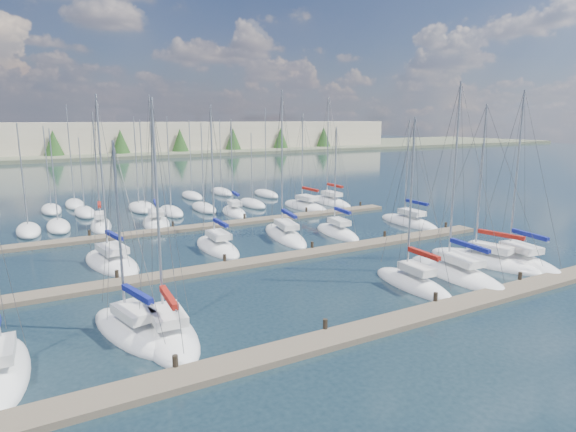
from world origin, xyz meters
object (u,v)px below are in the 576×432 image
sailboat_j (217,247)px  sailboat_o (156,223)px  sailboat_c (167,334)px  sailboat_e (455,273)px  sailboat_a (3,372)px  sailboat_m (409,222)px  sailboat_l (337,232)px  sailboat_r (330,202)px  sailboat_p (234,212)px  sailboat_b (131,331)px  sailboat_h (112,262)px  sailboat_g (516,261)px  sailboat_n (101,225)px  sailboat_q (305,206)px  sailboat_d (413,284)px  sailboat_k (285,235)px  sailboat_f (484,261)px

sailboat_j → sailboat_o: size_ratio=0.91×
sailboat_c → sailboat_e: 20.95m
sailboat_a → sailboat_m: sailboat_m is taller
sailboat_l → sailboat_r: bearing=63.4°
sailboat_p → sailboat_l: bearing=-64.0°
sailboat_o → sailboat_b: bearing=-96.4°
sailboat_l → sailboat_p: bearing=113.1°
sailboat_r → sailboat_h: sailboat_r is taller
sailboat_b → sailboat_g: bearing=-16.8°
sailboat_p → sailboat_e: sailboat_e is taller
sailboat_o → sailboat_c: bearing=-92.7°
sailboat_n → sailboat_q: size_ratio=1.00×
sailboat_n → sailboat_q: 24.41m
sailboat_m → sailboat_l: bearing=-178.5°
sailboat_o → sailboat_m: size_ratio=1.22×
sailboat_e → sailboat_g: bearing=4.2°
sailboat_l → sailboat_n: 24.65m
sailboat_d → sailboat_r: 32.73m
sailboat_a → sailboat_m: 40.34m
sailboat_c → sailboat_m: size_ratio=1.10×
sailboat_o → sailboat_k: sailboat_k is taller
sailboat_h → sailboat_b: bearing=-104.6°
sailboat_d → sailboat_b: 18.24m
sailboat_a → sailboat_c: bearing=4.4°
sailboat_j → sailboat_o: sailboat_o is taller
sailboat_a → sailboat_b: size_ratio=0.99×
sailboat_p → sailboat_h: sailboat_h is taller
sailboat_e → sailboat_b: 22.53m
sailboat_r → sailboat_h: bearing=-152.9°
sailboat_d → sailboat_c: bearing=-179.4°
sailboat_r → sailboat_k: sailboat_r is taller
sailboat_j → sailboat_f: sailboat_j is taller
sailboat_n → sailboat_g: (26.44, -29.53, -0.02)m
sailboat_b → sailboat_l: bearing=16.8°
sailboat_l → sailboat_c: bearing=-140.3°
sailboat_j → sailboat_m: (21.69, -0.57, -0.01)m
sailboat_k → sailboat_q: (9.73, 12.20, -0.02)m
sailboat_e → sailboat_h: bearing=150.1°
sailboat_g → sailboat_l: bearing=122.8°
sailboat_j → sailboat_n: bearing=118.5°
sailboat_h → sailboat_o: bearing=53.0°
sailboat_p → sailboat_g: (11.43, -29.36, -0.01)m
sailboat_l → sailboat_k: (-5.05, 1.52, 0.01)m
sailboat_j → sailboat_b: size_ratio=1.20×
sailboat_a → sailboat_e: size_ratio=0.75×
sailboat_e → sailboat_b: sailboat_e is taller
sailboat_d → sailboat_b: (-18.15, 1.75, -0.01)m
sailboat_a → sailboat_g: (34.91, -0.26, -0.00)m
sailboat_n → sailboat_g: size_ratio=0.90×
sailboat_d → sailboat_q: 29.83m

